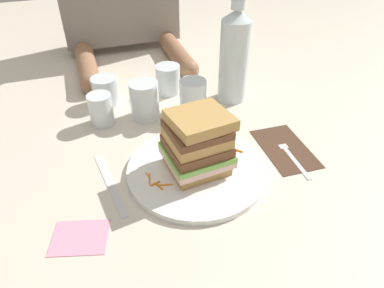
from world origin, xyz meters
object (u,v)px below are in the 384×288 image
(empty_tumbler_1, at_px, (101,110))
(water_bottle, at_px, (234,55))
(sandwich, at_px, (197,143))
(napkin_dark, at_px, (285,148))
(main_plate, at_px, (196,170))
(empty_tumbler_0, at_px, (106,91))
(fork, at_px, (290,153))
(juice_glass, at_px, (193,97))
(napkin_pink, at_px, (80,237))
(knife, at_px, (111,185))
(empty_tumbler_2, at_px, (168,79))
(empty_tumbler_3, at_px, (145,100))

(empty_tumbler_1, bearing_deg, water_bottle, 2.11)
(sandwich, xyz_separation_m, napkin_dark, (0.22, 0.01, -0.07))
(main_plate, height_order, empty_tumbler_0, empty_tumbler_0)
(main_plate, height_order, empty_tumbler_1, empty_tumbler_1)
(fork, relative_size, water_bottle, 0.58)
(sandwich, height_order, juice_glass, sandwich)
(sandwich, distance_m, napkin_pink, 0.28)
(main_plate, bearing_deg, fork, -3.12)
(knife, relative_size, empty_tumbler_2, 2.47)
(napkin_dark, bearing_deg, empty_tumbler_1, 147.77)
(fork, bearing_deg, knife, 176.12)
(napkin_dark, relative_size, napkin_pink, 1.79)
(main_plate, distance_m, napkin_dark, 0.22)
(empty_tumbler_0, height_order, empty_tumbler_3, empty_tumbler_3)
(knife, xyz_separation_m, empty_tumbler_0, (0.04, 0.34, 0.04))
(juice_glass, xyz_separation_m, empty_tumbler_2, (-0.03, 0.12, 0.00))
(empty_tumbler_0, distance_m, empty_tumbler_3, 0.14)
(knife, bearing_deg, water_bottle, 33.75)
(empty_tumbler_0, distance_m, empty_tumbler_1, 0.10)
(empty_tumbler_1, bearing_deg, juice_glass, -3.34)
(fork, distance_m, empty_tumbler_2, 0.42)
(main_plate, distance_m, juice_glass, 0.25)
(fork, height_order, empty_tumbler_3, empty_tumbler_3)
(juice_glass, relative_size, empty_tumbler_3, 0.89)
(sandwich, xyz_separation_m, empty_tumbler_2, (0.04, 0.36, -0.04))
(napkin_dark, height_order, napkin_pink, same)
(napkin_dark, height_order, empty_tumbler_0, empty_tumbler_0)
(empty_tumbler_3, bearing_deg, juice_glass, -4.43)
(main_plate, height_order, napkin_dark, main_plate)
(fork, bearing_deg, empty_tumbler_2, 116.09)
(juice_glass, xyz_separation_m, empty_tumbler_0, (-0.21, 0.11, -0.00))
(sandwich, xyz_separation_m, knife, (-0.18, 0.01, -0.07))
(water_bottle, relative_size, empty_tumbler_3, 2.95)
(sandwich, distance_m, juice_glass, 0.25)
(empty_tumbler_1, bearing_deg, knife, -93.47)
(napkin_dark, bearing_deg, fork, -92.77)
(water_bottle, distance_m, empty_tumbler_3, 0.26)
(sandwich, xyz_separation_m, empty_tumbler_0, (-0.14, 0.35, -0.04))
(water_bottle, distance_m, empty_tumbler_2, 0.20)
(empty_tumbler_0, bearing_deg, empty_tumbler_3, -50.31)
(main_plate, height_order, sandwich, sandwich)
(empty_tumbler_2, bearing_deg, empty_tumbler_1, -152.56)
(napkin_pink, bearing_deg, empty_tumbler_0, 76.40)
(fork, bearing_deg, sandwich, 176.83)
(water_bottle, bearing_deg, empty_tumbler_2, 149.98)
(fork, height_order, empty_tumbler_0, empty_tumbler_0)
(empty_tumbler_1, height_order, empty_tumbler_2, same)
(juice_glass, bearing_deg, napkin_dark, -57.17)
(main_plate, relative_size, empty_tumbler_1, 3.65)
(fork, bearing_deg, main_plate, 176.88)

